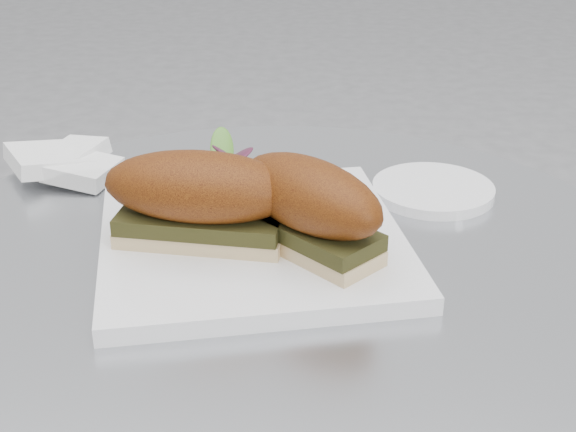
% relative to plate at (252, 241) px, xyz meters
% --- Properties ---
extents(plate, '(0.32, 0.32, 0.02)m').
position_rel_plate_xyz_m(plate, '(0.00, 0.00, 0.00)').
color(plate, white).
rests_on(plate, table).
extents(sandwich_left, '(0.17, 0.09, 0.08)m').
position_rel_plate_xyz_m(sandwich_left, '(-0.04, -0.02, 0.05)').
color(sandwich_left, '#DABA88').
rests_on(sandwich_left, plate).
extents(sandwich_right, '(0.16, 0.15, 0.08)m').
position_rel_plate_xyz_m(sandwich_right, '(0.05, -0.03, 0.05)').
color(sandwich_right, '#DABA88').
rests_on(sandwich_right, plate).
extents(salad, '(0.10, 0.10, 0.05)m').
position_rel_plate_xyz_m(salad, '(-0.04, 0.08, 0.03)').
color(salad, '#569932').
rests_on(salad, plate).
extents(napkin, '(0.14, 0.14, 0.02)m').
position_rel_plate_xyz_m(napkin, '(-0.21, 0.15, 0.00)').
color(napkin, white).
rests_on(napkin, table).
extents(saucer, '(0.12, 0.12, 0.01)m').
position_rel_plate_xyz_m(saucer, '(0.17, 0.13, -0.00)').
color(saucer, white).
rests_on(saucer, table).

